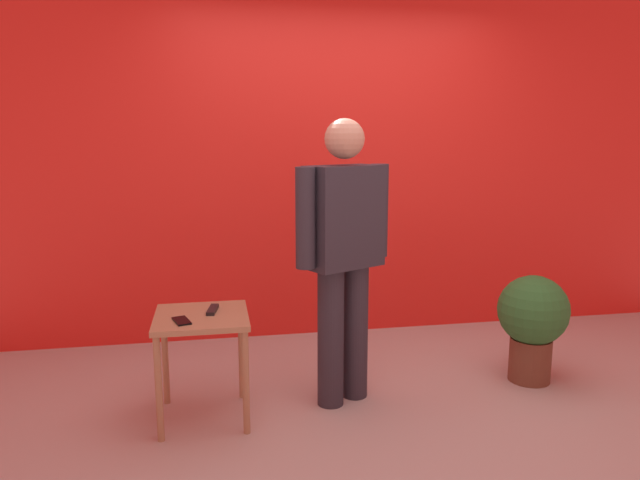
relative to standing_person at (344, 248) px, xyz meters
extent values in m
plane|color=#B7B2A8|center=(0.22, -0.33, -0.92)|extent=(12.00, 12.00, 0.00)
cube|color=red|center=(0.22, 1.27, 0.51)|extent=(5.92, 0.12, 2.86)
cylinder|color=#2D2D38|center=(-0.08, -0.04, -0.51)|extent=(0.20, 0.20, 0.81)
cylinder|color=#2D2D38|center=(0.08, 0.04, -0.51)|extent=(0.20, 0.20, 0.81)
cube|color=#2D2D38|center=(0.00, 0.00, 0.18)|extent=(0.49, 0.40, 0.57)
cube|color=silver|center=(-0.05, 0.10, 0.21)|extent=(0.12, 0.07, 0.48)
cube|color=#C68CB7|center=(-0.06, 0.11, 0.19)|extent=(0.04, 0.03, 0.44)
cylinder|color=#2D2D38|center=(-0.24, -0.12, 0.19)|extent=(0.15, 0.15, 0.55)
cylinder|color=#2D2D38|center=(0.24, 0.12, 0.19)|extent=(0.15, 0.15, 0.55)
sphere|color=tan|center=(0.00, 0.00, 0.61)|extent=(0.22, 0.22, 0.22)
cube|color=tan|center=(-0.80, -0.08, -0.34)|extent=(0.50, 0.50, 0.03)
cylinder|color=tan|center=(-1.02, -0.30, -0.64)|extent=(0.04, 0.04, 0.56)
cylinder|color=tan|center=(-0.58, -0.30, -0.64)|extent=(0.04, 0.04, 0.56)
cylinder|color=tan|center=(-1.02, 0.14, -0.64)|extent=(0.04, 0.04, 0.56)
cylinder|color=tan|center=(-0.58, 0.14, -0.64)|extent=(0.04, 0.04, 0.56)
cube|color=black|center=(-0.90, -0.18, -0.32)|extent=(0.11, 0.16, 0.01)
cube|color=black|center=(-0.74, -0.03, -0.32)|extent=(0.07, 0.17, 0.02)
cylinder|color=brown|center=(1.24, 0.05, -0.78)|extent=(0.26, 0.26, 0.28)
sphere|color=#2D7233|center=(1.24, 0.05, -0.45)|extent=(0.44, 0.44, 0.44)
camera|label=1|loc=(-0.73, -3.16, 0.62)|focal=32.63mm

